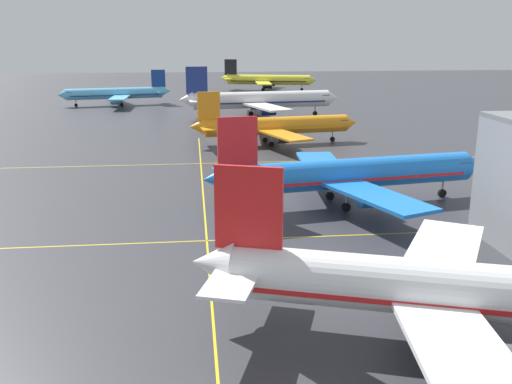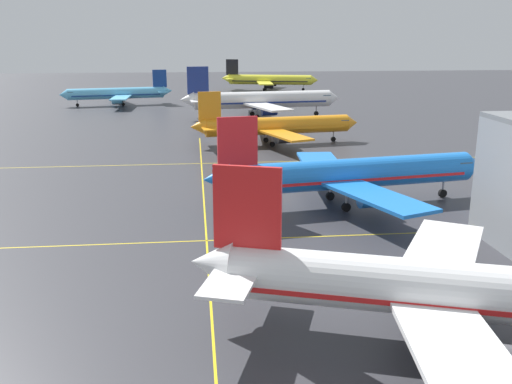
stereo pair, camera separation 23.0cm
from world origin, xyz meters
name	(u,v)px [view 1 (the left image)]	position (x,y,z in m)	size (l,w,h in m)	color
airliner_front_gate	(462,292)	(16.48, 11.95, 4.08)	(37.43, 32.02, 11.95)	white
airliner_second_row	(349,174)	(17.93, 45.73, 3.94)	(37.10, 31.67, 11.55)	blue
airliner_third_row	(275,126)	(14.46, 86.92, 3.53)	(33.29, 28.46, 10.35)	orange
airliner_far_left_stand	(260,100)	(15.75, 123.29, 4.39)	(41.37, 35.45, 12.86)	white
airliner_far_right_stand	(116,94)	(-23.28, 153.10, 3.47)	(32.56, 27.73, 10.15)	#5BB7E5
airliner_distant_taxiway	(267,80)	(26.83, 194.07, 3.83)	(35.75, 30.42, 11.23)	yellow
taxiway_markings	(207,241)	(0.00, 34.68, 0.00)	(165.09, 121.05, 0.01)	yellow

